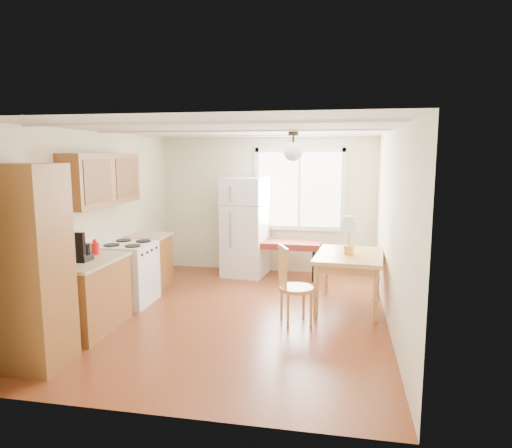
% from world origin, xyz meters
% --- Properties ---
extents(room_shell, '(4.60, 5.60, 2.62)m').
position_xyz_m(room_shell, '(0.00, 0.00, 1.25)').
color(room_shell, '#582412').
rests_on(room_shell, ground).
extents(kitchen_run, '(0.65, 3.40, 2.20)m').
position_xyz_m(kitchen_run, '(-1.72, -0.63, 0.84)').
color(kitchen_run, brown).
rests_on(kitchen_run, ground).
extents(window_unit, '(1.64, 0.05, 1.51)m').
position_xyz_m(window_unit, '(0.60, 2.47, 1.55)').
color(window_unit, white).
rests_on(window_unit, room_shell).
extents(pendant_light, '(0.26, 0.26, 0.40)m').
position_xyz_m(pendant_light, '(0.70, 0.40, 2.24)').
color(pendant_light, black).
rests_on(pendant_light, room_shell).
extents(refrigerator, '(0.81, 0.81, 1.77)m').
position_xyz_m(refrigerator, '(-0.34, 2.12, 0.89)').
color(refrigerator, white).
rests_on(refrigerator, ground).
extents(bench, '(1.44, 0.56, 0.66)m').
position_xyz_m(bench, '(0.32, 2.05, 0.59)').
color(bench, maroon).
rests_on(bench, ground).
extents(dining_table, '(1.04, 1.32, 0.77)m').
position_xyz_m(dining_table, '(1.50, 0.68, 0.67)').
color(dining_table, '#B57F45').
rests_on(dining_table, ground).
extents(chair, '(0.50, 0.50, 1.02)m').
position_xyz_m(chair, '(0.73, -0.17, 0.59)').
color(chair, '#B57F45').
rests_on(chair, ground).
extents(table_lamp, '(0.32, 0.32, 0.55)m').
position_xyz_m(table_lamp, '(1.49, 0.65, 1.17)').
color(table_lamp, gold).
rests_on(table_lamp, dining_table).
extents(coffee_maker, '(0.19, 0.25, 0.37)m').
position_xyz_m(coffee_maker, '(-1.72, -0.93, 1.04)').
color(coffee_maker, black).
rests_on(coffee_maker, kitchen_run).
extents(kettle, '(0.11, 0.11, 0.20)m').
position_xyz_m(kettle, '(-1.76, -0.55, 0.98)').
color(kettle, red).
rests_on(kettle, kitchen_run).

